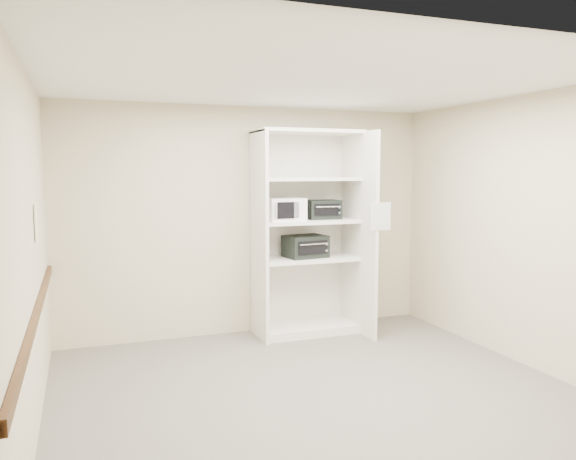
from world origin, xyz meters
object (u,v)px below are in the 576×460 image
object	(u,v)px
shelving_unit	(310,239)
microwave	(284,209)
toaster_oven_lower	(305,246)
toaster_oven_upper	(322,209)

from	to	relation	value
shelving_unit	microwave	bearing A→B (deg)	-175.18
toaster_oven_lower	microwave	bearing A→B (deg)	177.92
shelving_unit	toaster_oven_upper	size ratio (longest dim) A/B	6.14
shelving_unit	microwave	size ratio (longest dim) A/B	5.53
microwave	toaster_oven_lower	xyz separation A→B (m)	(0.28, 0.03, -0.45)
microwave	toaster_oven_lower	world-z (taller)	microwave
shelving_unit	toaster_oven_lower	distance (m)	0.10
microwave	toaster_oven_upper	bearing A→B (deg)	2.01
shelving_unit	microwave	distance (m)	0.51
microwave	toaster_oven_upper	size ratio (longest dim) A/B	1.11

